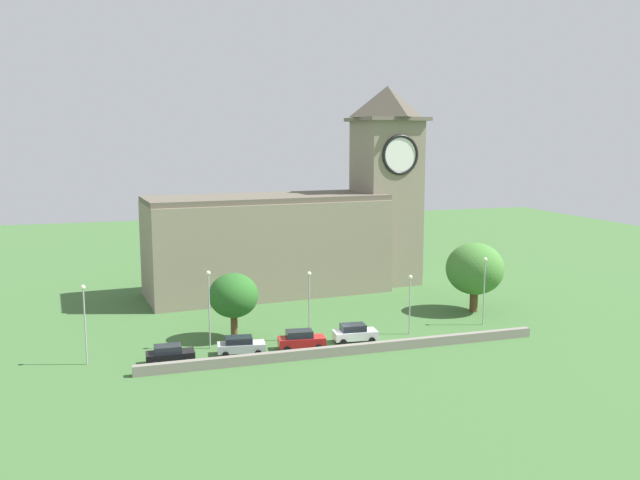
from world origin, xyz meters
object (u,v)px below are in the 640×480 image
church (301,227)px  streetlamp_east_end (484,281)px  car_red (301,340)px  car_white (355,333)px  tree_churchyard (475,269)px  car_black (170,354)px  car_silver (241,345)px  streetlamp_west_mid (209,298)px  streetlamp_west_end (84,312)px  tree_by_tower (234,296)px  streetlamp_east_mid (410,294)px  streetlamp_central (309,295)px

church → streetlamp_east_end: church is taller
car_red → streetlamp_east_end: streetlamp_east_end is taller
car_white → tree_churchyard: (18.03, 7.20, 4.28)m
car_black → car_silver: car_black is taller
streetlamp_west_mid → tree_churchyard: size_ratio=0.94×
streetlamp_west_end → car_red: bearing=-4.5°
church → car_white: bearing=-93.4°
car_red → tree_by_tower: bearing=136.8°
tree_churchyard → streetlamp_west_end: bearing=-171.9°
tree_churchyard → car_silver: bearing=-165.8°
tree_by_tower → streetlamp_west_mid: bearing=-140.2°
car_silver → streetlamp_west_mid: 5.67m
streetlamp_east_mid → tree_churchyard: bearing=28.9°
streetlamp_west_end → car_black: bearing=-15.5°
car_silver → streetlamp_east_mid: (18.42, 1.22, 3.46)m
car_silver → car_black: bearing=-174.0°
car_black → tree_churchyard: bearing=12.7°
car_silver → streetlamp_west_end: size_ratio=0.64×
car_silver → car_red: (5.99, -0.25, 0.09)m
car_white → streetlamp_west_mid: 15.21m
car_white → streetlamp_west_mid: streetlamp_west_mid is taller
church → streetlamp_west_end: size_ratio=5.21×
car_red → tree_by_tower: size_ratio=0.69×
car_black → car_white: size_ratio=0.98×
car_red → streetlamp_west_end: (-20.09, 1.57, 4.00)m
tree_churchyard → tree_by_tower: tree_churchyard is taller
church → car_black: (-20.12, -26.15, -7.77)m
tree_by_tower → car_silver: bearing=-93.5°
car_red → tree_churchyard: bearing=18.1°
church → car_red: bearing=-106.0°
car_silver → car_white: car_white is taller
streetlamp_west_end → streetlamp_central: bearing=2.5°
car_red → tree_by_tower: 8.61m
streetlamp_east_end → tree_churchyard: bearing=69.7°
car_white → streetlamp_east_mid: streetlamp_east_mid is taller
car_black → tree_churchyard: 37.85m
car_black → streetlamp_central: streetlamp_central is taller
car_white → car_silver: bearing=-178.3°
car_black → tree_by_tower: tree_by_tower is taller
streetlamp_west_end → streetlamp_east_mid: size_ratio=1.17×
streetlamp_east_end → car_black: bearing=-175.5°
streetlamp_west_end → car_white: bearing=-2.1°
car_red → streetlamp_central: size_ratio=0.66×
streetlamp_west_mid → streetlamp_east_mid: streetlamp_west_mid is taller
church → tree_by_tower: church is taller
streetlamp_west_end → tree_by_tower: 14.89m
streetlamp_central → streetlamp_west_end: bearing=-177.5°
car_white → streetlamp_east_end: streetlamp_east_end is taller
car_white → streetlamp_east_mid: size_ratio=0.71×
church → streetlamp_central: (-5.74, -23.19, -3.84)m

